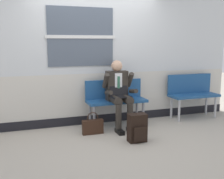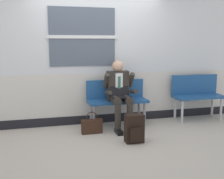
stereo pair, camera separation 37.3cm
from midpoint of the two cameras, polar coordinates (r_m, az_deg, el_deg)
name	(u,v)px [view 2 (the right image)]	position (r m, az deg, el deg)	size (l,w,h in m)	color
ground_plane	(106,134)	(4.91, 0.97, -9.16)	(18.00, 18.00, 0.00)	#B2A899
station_wall	(96,52)	(5.39, -1.24, 7.74)	(5.99, 0.17, 2.83)	silver
bench_with_person	(117,98)	(5.31, 3.00, -1.76)	(1.14, 0.42, 0.87)	navy
bench_empty	(197,93)	(6.06, 18.81, -0.72)	(1.05, 0.42, 0.92)	navy
person_seated	(120,92)	(5.10, 3.67, -0.59)	(0.57, 0.70, 1.26)	#2D2823
backpack	(134,129)	(4.48, 7.06, -8.08)	(0.29, 0.21, 0.46)	black
handbag	(92,126)	(4.89, -2.00, -7.54)	(0.37, 0.10, 0.39)	#331E14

